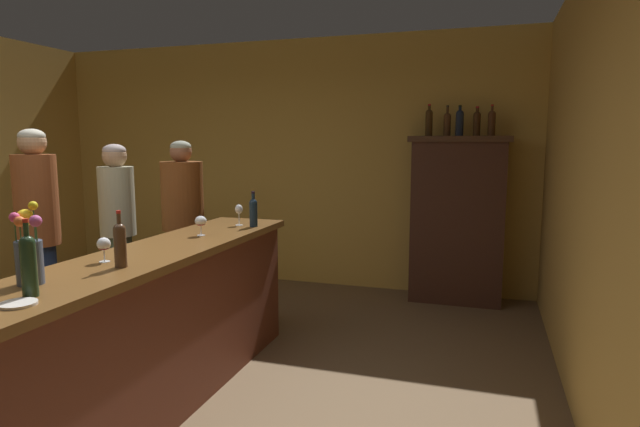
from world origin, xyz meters
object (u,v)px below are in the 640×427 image
at_px(wine_glass_front, 104,245).
at_px(display_bottle_midleft, 447,123).
at_px(wine_glass_spare, 239,210).
at_px(patron_near_entrance, 118,225).
at_px(bar_counter, 143,336).
at_px(wine_glass_mid, 201,222).
at_px(cheese_plate, 18,304).
at_px(display_bottle_left, 429,121).
at_px(patron_by_cabinet, 183,222).
at_px(display_bottle_right, 492,122).
at_px(wine_bottle_riesling, 120,243).
at_px(flower_arrangement, 29,251).
at_px(wine_bottle_rose, 253,211).
at_px(display_cabinet, 457,217).
at_px(wine_bottle_pinot, 29,263).
at_px(display_bottle_center, 460,122).
at_px(display_bottle_midright, 477,122).
at_px(patron_tall, 39,231).

relative_size(wine_glass_front, display_bottle_midleft, 0.45).
bearing_deg(wine_glass_spare, patron_near_entrance, 175.92).
distance_m(bar_counter, wine_glass_mid, 0.91).
height_order(bar_counter, display_bottle_midleft, display_bottle_midleft).
bearing_deg(cheese_plate, wine_glass_front, 104.89).
bearing_deg(wine_glass_front, display_bottle_left, 65.98).
bearing_deg(patron_by_cabinet, display_bottle_right, 99.21).
xyz_separation_m(patron_by_cabinet, patron_near_entrance, (-0.39, -0.43, 0.02)).
bearing_deg(patron_by_cabinet, wine_glass_front, 4.54).
xyz_separation_m(wine_bottle_riesling, flower_arrangement, (-0.18, -0.41, 0.02)).
height_order(wine_bottle_rose, wine_glass_mid, wine_bottle_rose).
xyz_separation_m(display_cabinet, wine_glass_spare, (-1.60, -1.78, 0.23)).
distance_m(wine_bottle_riesling, patron_near_entrance, 2.02).
relative_size(wine_bottle_riesling, wine_bottle_pinot, 0.90).
relative_size(wine_glass_front, flower_arrangement, 0.36).
relative_size(flower_arrangement, display_bottle_midleft, 1.26).
height_order(wine_bottle_pinot, display_bottle_right, display_bottle_right).
relative_size(bar_counter, wine_bottle_pinot, 9.16).
bearing_deg(wine_bottle_rose, display_cabinet, 51.04).
bearing_deg(display_bottle_center, display_cabinet, 0.00).
bearing_deg(display_cabinet, flower_arrangement, -115.53).
height_order(wine_glass_mid, display_bottle_left, display_bottle_left).
height_order(wine_bottle_rose, flower_arrangement, flower_arrangement).
bearing_deg(wine_bottle_pinot, wine_glass_mid, 92.47).
bearing_deg(cheese_plate, display_bottle_midright, 66.76).
bearing_deg(patron_tall, wine_glass_mid, 30.98).
xyz_separation_m(cheese_plate, display_bottle_right, (1.83, 3.93, 0.85)).
relative_size(flower_arrangement, display_bottle_midright, 1.33).
bearing_deg(cheese_plate, wine_glass_spare, 91.77).
relative_size(flower_arrangement, display_bottle_left, 1.19).
bearing_deg(flower_arrangement, wine_glass_spare, 85.45).
height_order(flower_arrangement, display_bottle_right, display_bottle_right).
bearing_deg(cheese_plate, display_bottle_left, 72.80).
bearing_deg(wine_bottle_rose, wine_glass_mid, -111.41).
height_order(wine_bottle_rose, wine_bottle_pinot, wine_bottle_pinot).
bearing_deg(patron_by_cabinet, display_bottle_midleft, 103.16).
bearing_deg(patron_near_entrance, wine_bottle_rose, 58.30).
bearing_deg(display_bottle_midleft, patron_by_cabinet, -151.11).
bearing_deg(wine_bottle_riesling, wine_bottle_pinot, -92.03).
relative_size(wine_bottle_riesling, wine_glass_mid, 2.16).
xyz_separation_m(wine_glass_front, display_bottle_center, (1.72, 3.18, 0.77)).
bearing_deg(display_bottle_center, patron_by_cabinet, -152.35).
xyz_separation_m(wine_glass_mid, display_bottle_center, (1.64, 2.29, 0.76)).
xyz_separation_m(display_bottle_left, display_bottle_center, (0.31, -0.00, -0.01)).
bearing_deg(display_bottle_left, flower_arrangement, -111.37).
xyz_separation_m(wine_bottle_rose, cheese_plate, (-0.07, -2.12, -0.12)).
height_order(display_bottle_midleft, display_bottle_center, display_bottle_midleft).
relative_size(bar_counter, display_bottle_midleft, 10.10).
xyz_separation_m(wine_bottle_riesling, patron_near_entrance, (-1.27, 1.56, -0.21)).
relative_size(bar_counter, display_bottle_right, 10.12).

